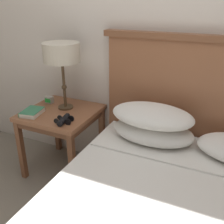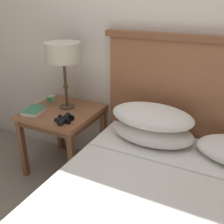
{
  "view_description": "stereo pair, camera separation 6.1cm",
  "coord_description": "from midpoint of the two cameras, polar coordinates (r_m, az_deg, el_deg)",
  "views": [
    {
      "loc": [
        0.54,
        -0.97,
        1.47
      ],
      "look_at": [
        -0.2,
        0.64,
        0.68
      ],
      "focal_mm": 42.0,
      "sensor_mm": 36.0,
      "label": 1
    },
    {
      "loc": [
        0.6,
        -0.94,
        1.47
      ],
      "look_at": [
        -0.2,
        0.64,
        0.68
      ],
      "focal_mm": 42.0,
      "sensor_mm": 36.0,
      "label": 2
    }
  ],
  "objects": [
    {
      "name": "table_lamp",
      "position": [
        2.17,
        -11.72,
        12.22
      ],
      "size": [
        0.3,
        0.3,
        0.55
      ],
      "color": "#4C3823",
      "rests_on": "nightstand"
    },
    {
      "name": "wall_back",
      "position": [
        2.06,
        8.97,
        18.92
      ],
      "size": [
        8.0,
        0.06,
        2.6
      ],
      "color": "silver",
      "rests_on": "ground_plane"
    },
    {
      "name": "alarm_clock",
      "position": [
        2.44,
        -14.22,
        2.6
      ],
      "size": [
        0.07,
        0.05,
        0.06
      ],
      "color": "#B7B2A8",
      "rests_on": "nightstand"
    },
    {
      "name": "nightstand",
      "position": [
        2.29,
        -11.67,
        -1.52
      ],
      "size": [
        0.58,
        0.58,
        0.58
      ],
      "color": "brown",
      "rests_on": "ground_plane"
    },
    {
      "name": "binoculars_pair",
      "position": [
        2.04,
        -11.28,
        -1.67
      ],
      "size": [
        0.15,
        0.16,
        0.05
      ],
      "color": "black",
      "rests_on": "nightstand"
    },
    {
      "name": "book_on_nightstand",
      "position": [
        2.24,
        -17.76,
        -0.04
      ],
      "size": [
        0.17,
        0.21,
        0.04
      ],
      "color": "silver",
      "rests_on": "nightstand"
    }
  ]
}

